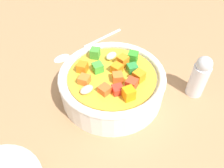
{
  "coord_description": "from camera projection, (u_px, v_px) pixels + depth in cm",
  "views": [
    {
      "loc": [
        -26.89,
        0.85,
        30.62
      ],
      "look_at": [
        0.0,
        0.0,
        2.71
      ],
      "focal_mm": 35.22,
      "sensor_mm": 36.0,
      "label": 1
    }
  ],
  "objects": [
    {
      "name": "spoon",
      "position": [
        80.0,
        48.0,
        0.5
      ],
      "size": [
        13.26,
        15.73,
        0.87
      ],
      "rotation": [
        0.0,
        0.0,
        2.26
      ],
      "color": "silver",
      "rests_on": "ground_plane"
    },
    {
      "name": "soup_bowl_main",
      "position": [
        112.0,
        83.0,
        0.39
      ],
      "size": [
        18.31,
        18.31,
        6.86
      ],
      "color": "white",
      "rests_on": "ground_plane"
    },
    {
      "name": "pepper_shaker",
      "position": [
        199.0,
        75.0,
        0.38
      ],
      "size": [
        3.01,
        3.01,
        8.28
      ],
      "color": "silver",
      "rests_on": "ground_plane"
    },
    {
      "name": "ground_plane",
      "position": [
        112.0,
        98.0,
        0.41
      ],
      "size": [
        140.0,
        140.0,
        2.0
      ],
      "primitive_type": "cube",
      "color": "#9E754F"
    }
  ]
}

